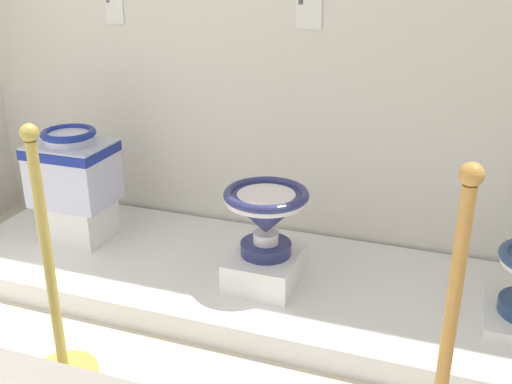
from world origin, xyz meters
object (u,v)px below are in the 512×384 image
plinth_block_rightmost (266,267)px  info_placard_first (114,9)px  plinth_block_squat_floral (79,220)px  antique_toilet_squat_floral (72,166)px  stanchion_post_near_left (55,311)px  info_placard_second (309,12)px  antique_toilet_rightmost (266,212)px

plinth_block_rightmost → info_placard_first: size_ratio=2.52×
plinth_block_rightmost → plinth_block_squat_floral: bearing=174.9°
antique_toilet_squat_floral → stanchion_post_near_left: (0.52, -0.87, -0.23)m
plinth_block_squat_floral → info_placard_second: (1.10, 0.48, 1.06)m
plinth_block_squat_floral → antique_toilet_squat_floral: size_ratio=0.80×
antique_toilet_squat_floral → info_placard_second: 1.42m
antique_toilet_squat_floral → info_placard_first: info_placard_first is taller
plinth_block_squat_floral → plinth_block_rightmost: (1.09, -0.10, -0.03)m
plinth_block_rightmost → info_placard_second: info_placard_second is taller
antique_toilet_squat_floral → plinth_block_rightmost: 1.15m
plinth_block_squat_floral → info_placard_first: info_placard_first is taller
antique_toilet_squat_floral → stanchion_post_near_left: stanchion_post_near_left is taller
antique_toilet_rightmost → info_placard_second: (0.01, 0.58, 0.81)m
plinth_block_rightmost → stanchion_post_near_left: bearing=-126.6°
info_placard_first → info_placard_second: info_placard_second is taller
antique_toilet_squat_floral → antique_toilet_rightmost: size_ratio=1.05×
plinth_block_squat_floral → antique_toilet_rightmost: size_ratio=0.84×
plinth_block_squat_floral → antique_toilet_squat_floral: antique_toilet_squat_floral is taller
antique_toilet_rightmost → info_placard_first: bearing=151.5°
info_placard_second → plinth_block_squat_floral: bearing=-156.4°
info_placard_first → info_placard_second: (1.08, 0.00, 0.02)m
plinth_block_squat_floral → stanchion_post_near_left: 1.01m
plinth_block_squat_floral → antique_toilet_rightmost: bearing=-5.1°
antique_toilet_rightmost → plinth_block_rightmost: bearing=0.0°
stanchion_post_near_left → info_placard_second: bearing=66.5°
stanchion_post_near_left → plinth_block_rightmost: bearing=53.4°
plinth_block_rightmost → antique_toilet_rightmost: antique_toilet_rightmost is taller
info_placard_first → stanchion_post_near_left: (0.49, -1.35, -0.97)m
plinth_block_squat_floral → antique_toilet_rightmost: (1.09, -0.10, 0.25)m
stanchion_post_near_left → antique_toilet_rightmost: bearing=53.4°
antique_toilet_rightmost → stanchion_post_near_left: stanchion_post_near_left is taller
plinth_block_rightmost → stanchion_post_near_left: 0.97m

